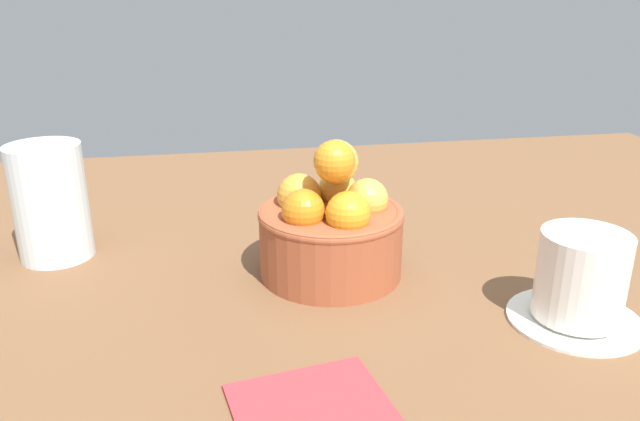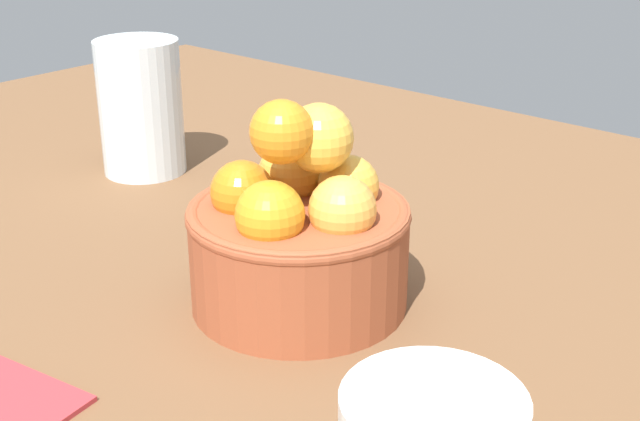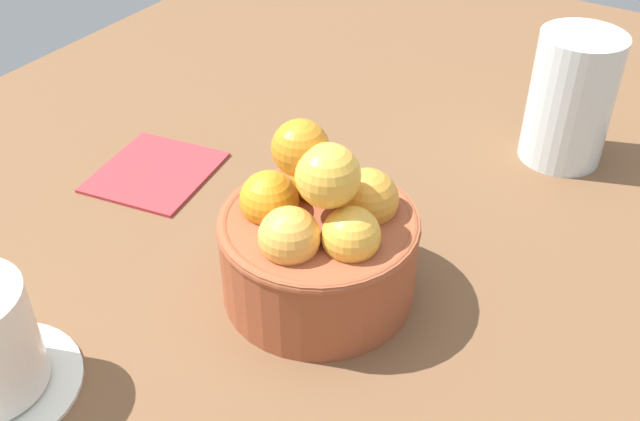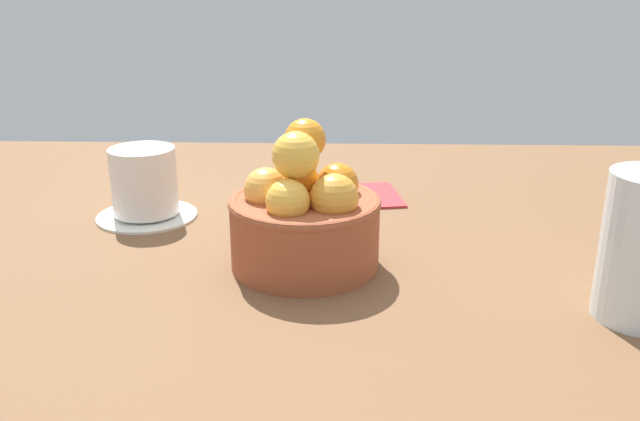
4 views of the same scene
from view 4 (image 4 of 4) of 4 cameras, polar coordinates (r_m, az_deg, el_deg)
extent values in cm
cube|color=brown|center=(64.94, -1.25, -6.52)|extent=(133.75, 96.20, 4.63)
cylinder|color=#9E4C2D|center=(62.67, -1.28, -1.88)|extent=(13.81, 13.81, 6.67)
torus|color=#9E4C2D|center=(61.66, -1.31, 0.66)|extent=(14.01, 14.01, 1.00)
sphere|color=#F5AA45|center=(61.76, -4.56, 1.83)|extent=(4.08, 4.08, 4.08)
sphere|color=#F7B43E|center=(58.25, -2.75, 0.77)|extent=(3.90, 3.90, 3.90)
sphere|color=gold|center=(59.07, 1.21, 1.06)|extent=(4.35, 4.35, 4.35)
sphere|color=orange|center=(63.00, 1.48, 2.25)|extent=(3.99, 3.99, 3.99)
sphere|color=orange|center=(64.58, -1.94, 2.67)|extent=(4.12, 4.12, 4.12)
sphere|color=#F8B941|center=(59.22, -2.07, 4.67)|extent=(4.24, 4.24, 4.24)
sphere|color=orange|center=(61.39, -0.91, 6.02)|extent=(3.83, 3.83, 3.83)
cylinder|color=white|center=(78.66, -14.40, -0.34)|extent=(11.18, 11.18, 0.60)
cylinder|color=white|center=(77.43, -14.65, 2.45)|extent=(7.27, 7.27, 7.41)
cube|color=#B23338|center=(83.02, 3.09, 1.32)|extent=(11.90, 11.17, 0.60)
camera|label=1|loc=(1.13, 6.09, 20.01)|focal=34.97mm
camera|label=2|loc=(1.01, -20.39, 18.82)|focal=48.09mm
camera|label=3|loc=(0.53, -47.75, 25.76)|focal=41.50mm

